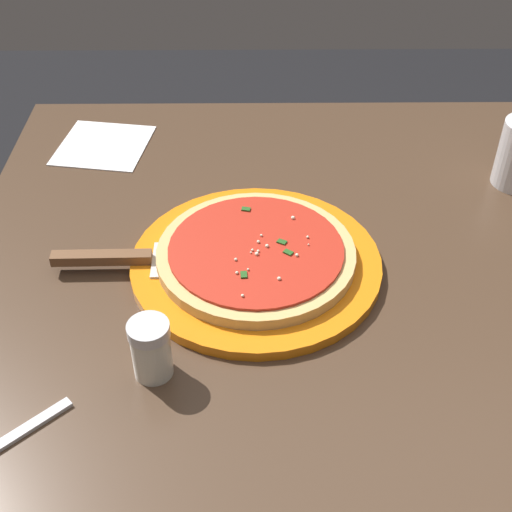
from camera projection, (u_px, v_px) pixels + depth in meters
name	position (u px, v px, depth m)	size (l,w,h in m)	color
restaurant_table	(284.00, 341.00, 1.02)	(0.90, 0.88, 0.78)	black
serving_plate	(256.00, 263.00, 0.91)	(0.33, 0.33, 0.01)	orange
pizza	(256.00, 254.00, 0.89)	(0.26, 0.26, 0.02)	#DBB26B
pizza_server	(133.00, 258.00, 0.89)	(0.07, 0.22, 0.01)	silver
napkin_folded_right	(104.00, 145.00, 1.15)	(0.15, 0.14, 0.00)	white
parmesan_shaker	(151.00, 349.00, 0.75)	(0.05, 0.05, 0.07)	silver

